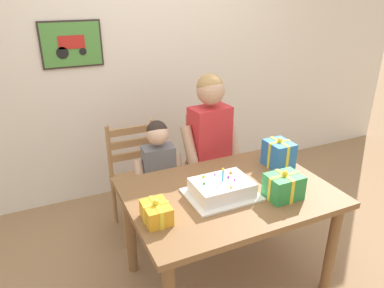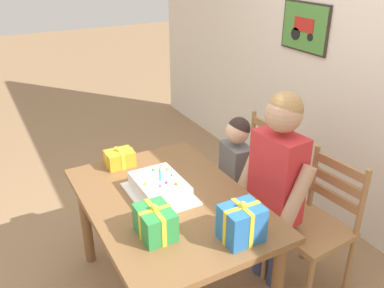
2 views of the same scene
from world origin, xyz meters
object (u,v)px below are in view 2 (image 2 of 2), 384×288
at_px(chair_left, 250,176).
at_px(birthday_cake, 160,188).
at_px(chair_right, 316,226).
at_px(child_older, 277,175).
at_px(gift_box_corner_small, 242,223).
at_px(dining_table, 169,214).
at_px(gift_box_red_large, 155,222).
at_px(gift_box_beside_cake, 120,158).
at_px(child_younger, 235,171).

bearing_deg(chair_left, birthday_cake, -72.22).
relative_size(chair_right, child_older, 0.68).
height_order(chair_right, child_older, child_older).
bearing_deg(gift_box_corner_small, dining_table, -162.02).
xyz_separation_m(birthday_cake, chair_left, (-0.29, 0.89, -0.32)).
bearing_deg(birthday_cake, chair_left, 107.78).
bearing_deg(gift_box_corner_small, gift_box_red_large, -122.96).
bearing_deg(chair_left, gift_box_beside_cake, -100.32).
distance_m(birthday_cake, gift_box_corner_small, 0.60).
relative_size(dining_table, birthday_cake, 2.98).
xyz_separation_m(birthday_cake, child_younger, (-0.18, 0.67, -0.15)).
height_order(birthday_cake, child_younger, child_younger).
bearing_deg(gift_box_beside_cake, child_older, 46.07).
relative_size(gift_box_red_large, chair_left, 0.24).
xyz_separation_m(gift_box_beside_cake, chair_left, (0.18, 0.97, -0.32)).
bearing_deg(child_older, gift_box_red_large, -85.03).
height_order(gift_box_corner_small, child_older, child_older).
height_order(birthday_cake, chair_left, birthday_cake).
distance_m(gift_box_red_large, gift_box_corner_small, 0.44).
xyz_separation_m(chair_left, child_older, (0.55, -0.22, 0.35)).
height_order(dining_table, gift_box_beside_cake, gift_box_beside_cake).
distance_m(gift_box_corner_small, chair_left, 1.17).
bearing_deg(chair_right, child_older, -127.15).
distance_m(birthday_cake, child_older, 0.72).
relative_size(birthday_cake, child_younger, 0.42).
bearing_deg(gift_box_beside_cake, birthday_cake, 10.02).
bearing_deg(gift_box_red_large, birthday_cake, 152.12).
relative_size(dining_table, gift_box_red_large, 6.01).
bearing_deg(gift_box_beside_cake, chair_left, 79.68).
bearing_deg(gift_box_corner_small, chair_left, 140.67).
distance_m(birthday_cake, chair_right, 1.04).
bearing_deg(dining_table, child_younger, 111.17).
bearing_deg(child_younger, chair_right, 19.87).
distance_m(birthday_cake, child_younger, 0.71).
relative_size(dining_table, gift_box_corner_small, 5.79).
xyz_separation_m(dining_table, gift_box_beside_cake, (-0.54, -0.11, 0.16)).
distance_m(gift_box_red_large, child_younger, 1.01).
bearing_deg(chair_left, gift_box_red_large, -59.81).
relative_size(gift_box_beside_cake, gift_box_corner_small, 0.83).
bearing_deg(birthday_cake, gift_box_beside_cake, -169.98).
xyz_separation_m(chair_right, child_older, (-0.17, -0.22, 0.35)).
bearing_deg(gift_box_beside_cake, gift_box_corner_small, 14.57).
height_order(gift_box_beside_cake, gift_box_corner_small, gift_box_corner_small).
bearing_deg(chair_right, gift_box_red_large, -94.96).
distance_m(gift_box_beside_cake, child_younger, 0.82).
height_order(dining_table, child_younger, child_younger).
distance_m(dining_table, child_older, 0.70).
distance_m(dining_table, birthday_cake, 0.17).
bearing_deg(chair_right, birthday_cake, -115.71).
xyz_separation_m(birthday_cake, gift_box_red_large, (0.34, -0.18, 0.03)).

